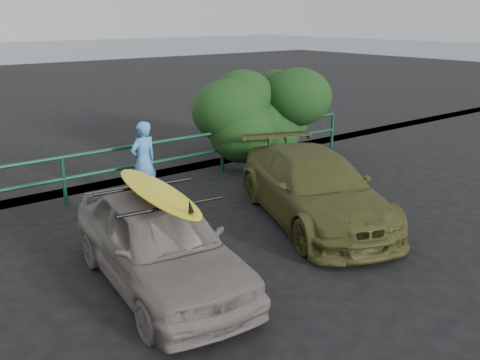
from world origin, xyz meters
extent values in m
plane|color=black|center=(0.00, 0.00, 0.00)|extent=(80.00, 80.00, 0.00)
imported|color=slate|center=(-1.20, 0.80, 0.66)|extent=(2.06, 4.07, 1.33)
imported|color=#484920|center=(2.37, 1.24, 0.65)|extent=(3.34, 4.82, 1.30)
imported|color=#448ECD|center=(0.46, 4.29, 0.84)|extent=(0.66, 0.49, 1.67)
ellipsoid|color=yellow|center=(-1.20, 0.80, 1.42)|extent=(0.86, 2.63, 0.08)
camera|label=1|loc=(-4.61, -5.37, 3.72)|focal=40.00mm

